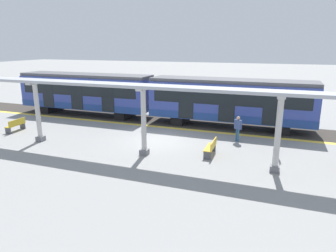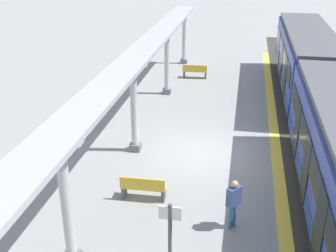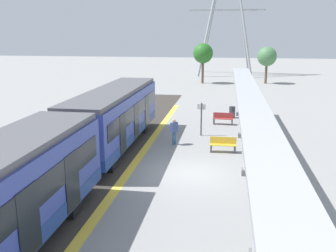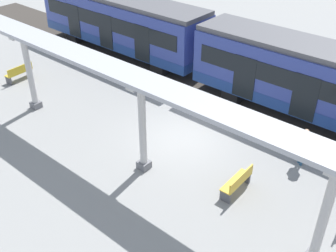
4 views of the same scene
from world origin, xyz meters
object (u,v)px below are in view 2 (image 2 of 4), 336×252
canopy_pillar_second (167,61)px  bench_far_end (143,188)px  train_near_carriage (306,60)px  bench_near_end (195,71)px  canopy_pillar_nearest (184,37)px  platform_info_sign (170,234)px  canopy_pillar_third (134,108)px  canopy_pillar_fourth (66,204)px  passenger_waiting_near_edge (234,199)px

canopy_pillar_second → bench_far_end: 10.74m
train_near_carriage → canopy_pillar_second: 7.70m
bench_near_end → canopy_pillar_nearest: bearing=-70.5°
train_near_carriage → canopy_pillar_nearest: 8.88m
platform_info_sign → canopy_pillar_second: bearing=-79.2°
bench_far_end → train_near_carriage: bearing=-117.3°
canopy_pillar_third → train_near_carriage: bearing=-130.3°
bench_far_end → platform_info_sign: 3.77m
canopy_pillar_nearest → bench_near_end: bearing=109.5°
canopy_pillar_third → canopy_pillar_fourth: (0.00, 6.77, 0.00)m
train_near_carriage → passenger_waiting_near_edge: (3.37, 13.30, -0.82)m
canopy_pillar_second → bench_far_end: bearing=96.2°
canopy_pillar_fourth → bench_far_end: bearing=-109.3°
train_near_carriage → canopy_pillar_fourth: bearing=64.3°
canopy_pillar_second → canopy_pillar_third: same height
canopy_pillar_second → platform_info_sign: 14.18m
canopy_pillar_second → bench_far_end: canopy_pillar_second is taller
bench_far_end → canopy_pillar_second: bearing=-83.8°
bench_far_end → platform_info_sign: bearing=114.1°
bench_near_end → bench_far_end: bearing=89.9°
canopy_pillar_nearest → passenger_waiting_near_edge: 18.54m
train_near_carriage → canopy_pillar_second: canopy_pillar_second is taller
bench_far_end → canopy_pillar_nearest: bearing=-86.1°
canopy_pillar_fourth → bench_near_end: bearing=-93.9°
canopy_pillar_fourth → platform_info_sign: size_ratio=1.67×
canopy_pillar_second → canopy_pillar_third: (0.00, 7.12, 0.00)m
train_near_carriage → passenger_waiting_near_edge: train_near_carriage is taller
train_near_carriage → platform_info_sign: train_near_carriage is taller
platform_info_sign → canopy_pillar_third: bearing=-68.7°
train_near_carriage → bench_far_end: 13.91m
canopy_pillar_second → bench_near_end: 3.66m
canopy_pillar_second → passenger_waiting_near_edge: (-4.13, 11.58, -0.86)m
train_near_carriage → platform_info_sign: size_ratio=5.29×
canopy_pillar_second → bench_near_end: bearing=-110.3°
train_near_carriage → platform_info_sign: bearing=72.8°
platform_info_sign → train_near_carriage: bearing=-107.2°
canopy_pillar_fourth → passenger_waiting_near_edge: size_ratio=2.29×
train_near_carriage → platform_info_sign: 16.39m
bench_near_end → platform_info_sign: size_ratio=0.69×
train_near_carriage → platform_info_sign: (4.85, 15.65, -0.50)m
canopy_pillar_third → bench_far_end: (-1.16, 3.46, -1.42)m
platform_info_sign → passenger_waiting_near_edge: size_ratio=1.37×
canopy_pillar_third → canopy_pillar_second: bearing=-90.0°
canopy_pillar_nearest → canopy_pillar_third: bearing=90.0°
train_near_carriage → canopy_pillar_third: bearing=49.7°
canopy_pillar_second → passenger_waiting_near_edge: 12.32m
canopy_pillar_fourth → bench_near_end: size_ratio=2.42×
train_near_carriage → passenger_waiting_near_edge: size_ratio=7.24×
canopy_pillar_nearest → canopy_pillar_second: size_ratio=1.00×
canopy_pillar_fourth → passenger_waiting_near_edge: (-4.13, -2.31, -0.86)m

